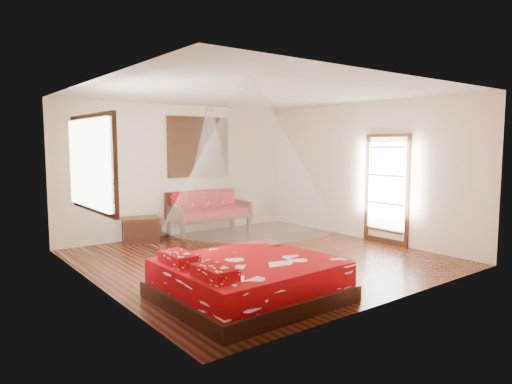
# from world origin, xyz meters

# --- Properties ---
(room) EXTENTS (5.54, 5.54, 2.84)m
(room) POSITION_xyz_m (0.00, 0.00, 1.40)
(room) COLOR black
(room) RESTS_ON ground
(bed) EXTENTS (2.14, 1.94, 0.64)m
(bed) POSITION_xyz_m (-1.40, -1.60, 0.25)
(bed) COLOR black
(bed) RESTS_ON floor
(daybed) EXTENTS (1.78, 0.79, 0.94)m
(daybed) POSITION_xyz_m (0.42, 2.38, 0.52)
(daybed) COLOR black
(daybed) RESTS_ON floor
(storage_chest) EXTENTS (0.84, 0.71, 0.50)m
(storage_chest) POSITION_xyz_m (-1.11, 2.45, 0.25)
(storage_chest) COLOR black
(storage_chest) RESTS_ON floor
(shutter_panel) EXTENTS (1.52, 0.06, 1.32)m
(shutter_panel) POSITION_xyz_m (0.42, 2.72, 1.90)
(shutter_panel) COLOR black
(shutter_panel) RESTS_ON wall_back
(window_left) EXTENTS (0.10, 1.74, 1.34)m
(window_left) POSITION_xyz_m (-2.71, 0.20, 1.70)
(window_left) COLOR black
(window_left) RESTS_ON wall_left
(glazed_door) EXTENTS (0.08, 1.02, 2.16)m
(glazed_door) POSITION_xyz_m (2.72, -0.60, 1.07)
(glazed_door) COLOR black
(glazed_door) RESTS_ON floor
(wine_tray) EXTENTS (0.23, 0.23, 0.19)m
(wine_tray) POSITION_xyz_m (-0.58, -1.10, 0.55)
(wine_tray) COLOR brown
(wine_tray) RESTS_ON bed
(mosquito_net_main) EXTENTS (2.15, 2.15, 1.80)m
(mosquito_net_main) POSITION_xyz_m (-1.39, -1.60, 1.85)
(mosquito_net_main) COLOR white
(mosquito_net_main) RESTS_ON ceiling
(mosquito_net_daybed) EXTENTS (0.80, 0.80, 1.50)m
(mosquito_net_daybed) POSITION_xyz_m (0.42, 2.25, 2.00)
(mosquito_net_daybed) COLOR white
(mosquito_net_daybed) RESTS_ON ceiling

